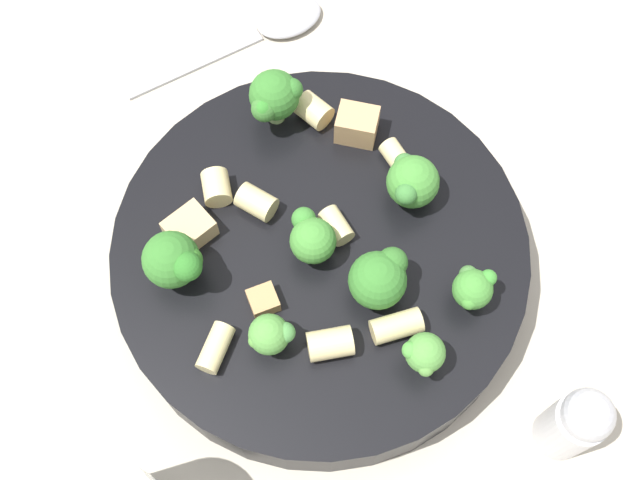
{
  "coord_description": "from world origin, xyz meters",
  "views": [
    {
      "loc": [
        -0.14,
        -0.13,
        0.5
      ],
      "look_at": [
        0.0,
        0.0,
        0.05
      ],
      "focal_mm": 45.0,
      "sensor_mm": 36.0,
      "label": 1
    }
  ],
  "objects": [
    {
      "name": "broccoli_floret_6",
      "position": [
        0.0,
        -0.04,
        0.06
      ],
      "size": [
        0.04,
        0.03,
        0.04
      ],
      "color": "#9EC175",
      "rests_on": "pasta_bowl"
    },
    {
      "name": "ground_plane",
      "position": [
        0.0,
        0.0,
        0.0
      ],
      "size": [
        2.0,
        2.0,
        0.0
      ],
      "primitive_type": "plane",
      "color": "#BCB29E"
    },
    {
      "name": "rigatoni_4",
      "position": [
        -0.09,
        -0.0,
        0.05
      ],
      "size": [
        0.03,
        0.02,
        0.01
      ],
      "primitive_type": "cylinder",
      "rotation": [
        1.57,
        0.0,
        1.95
      ],
      "color": "beige",
      "rests_on": "pasta_bowl"
    },
    {
      "name": "chicken_chunk_2",
      "position": [
        -0.05,
        0.0,
        0.05
      ],
      "size": [
        0.02,
        0.02,
        0.01
      ],
      "primitive_type": "cube",
      "rotation": [
        0.0,
        0.0,
        2.69
      ],
      "color": "tan",
      "rests_on": "pasta_bowl"
    },
    {
      "name": "pasta_bowl",
      "position": [
        0.0,
        0.0,
        0.02
      ],
      "size": [
        0.26,
        0.26,
        0.04
      ],
      "color": "black",
      "rests_on": "ground_plane"
    },
    {
      "name": "rigatoni_5",
      "position": [
        -0.02,
        0.07,
        0.05
      ],
      "size": [
        0.03,
        0.03,
        0.02
      ],
      "primitive_type": "cylinder",
      "rotation": [
        1.57,
        0.0,
        2.51
      ],
      "color": "beige",
      "rests_on": "pasta_bowl"
    },
    {
      "name": "spoon",
      "position": [
        0.12,
        0.16,
        0.0
      ],
      "size": [
        0.16,
        0.07,
        0.01
      ],
      "color": "#B2B2B7",
      "rests_on": "ground_plane"
    },
    {
      "name": "broccoli_floret_7",
      "position": [
        -0.07,
        -0.02,
        0.06
      ],
      "size": [
        0.02,
        0.02,
        0.03
      ],
      "color": "#9EC175",
      "rests_on": "pasta_bowl"
    },
    {
      "name": "rigatoni_0",
      "position": [
        -0.01,
        0.05,
        0.05
      ],
      "size": [
        0.02,
        0.03,
        0.02
      ],
      "primitive_type": "cylinder",
      "rotation": [
        1.57,
        0.0,
        0.18
      ],
      "color": "beige",
      "rests_on": "pasta_bowl"
    },
    {
      "name": "rigatoni_3",
      "position": [
        -0.04,
        -0.05,
        0.05
      ],
      "size": [
        0.03,
        0.03,
        0.02
      ],
      "primitive_type": "cylinder",
      "rotation": [
        1.57,
        0.0,
        0.92
      ],
      "color": "beige",
      "rests_on": "pasta_bowl"
    },
    {
      "name": "broccoli_floret_0",
      "position": [
        0.06,
        -0.02,
        0.06
      ],
      "size": [
        0.04,
        0.03,
        0.04
      ],
      "color": "#84AD60",
      "rests_on": "pasta_bowl"
    },
    {
      "name": "broccoli_floret_2",
      "position": [
        0.05,
        0.08,
        0.07
      ],
      "size": [
        0.04,
        0.03,
        0.04
      ],
      "color": "#9EC175",
      "rests_on": "pasta_bowl"
    },
    {
      "name": "pepper_shaker",
      "position": [
        0.02,
        -0.18,
        0.04
      ],
      "size": [
        0.03,
        0.03,
        0.08
      ],
      "color": "silver",
      "rests_on": "ground_plane"
    },
    {
      "name": "rigatoni_2",
      "position": [
        0.01,
        -0.0,
        0.05
      ],
      "size": [
        0.02,
        0.03,
        0.01
      ],
      "primitive_type": "cylinder",
      "rotation": [
        1.57,
        0.0,
        2.84
      ],
      "color": "beige",
      "rests_on": "pasta_bowl"
    },
    {
      "name": "rigatoni_1",
      "position": [
        -0.01,
        -0.07,
        0.05
      ],
      "size": [
        0.03,
        0.03,
        0.02
      ],
      "primitive_type": "cylinder",
      "rotation": [
        1.57,
        0.0,
        1.03
      ],
      "color": "beige",
      "rests_on": "pasta_bowl"
    },
    {
      "name": "broccoli_floret_5",
      "position": [
        -0.07,
        0.05,
        0.07
      ],
      "size": [
        0.03,
        0.04,
        0.04
      ],
      "color": "#84AD60",
      "rests_on": "pasta_bowl"
    },
    {
      "name": "rigatoni_6",
      "position": [
        0.07,
        0.07,
        0.05
      ],
      "size": [
        0.02,
        0.02,
        0.02
      ],
      "primitive_type": "cylinder",
      "rotation": [
        1.57,
        0.0,
        0.0
      ],
      "color": "beige",
      "rests_on": "pasta_bowl"
    },
    {
      "name": "rigatoni_7",
      "position": [
        0.08,
        0.0,
        0.05
      ],
      "size": [
        0.02,
        0.03,
        0.01
      ],
      "primitive_type": "cylinder",
      "rotation": [
        1.57,
        0.0,
        2.84
      ],
      "color": "beige",
      "rests_on": "pasta_bowl"
    },
    {
      "name": "broccoli_floret_1",
      "position": [
        -0.01,
        0.01,
        0.06
      ],
      "size": [
        0.03,
        0.03,
        0.03
      ],
      "color": "#9EC175",
      "rests_on": "pasta_bowl"
    },
    {
      "name": "chicken_chunk_0",
      "position": [
        -0.05,
        0.07,
        0.05
      ],
      "size": [
        0.03,
        0.03,
        0.02
      ],
      "primitive_type": "cube",
      "rotation": [
        0.0,
        0.0,
        3.03
      ],
      "color": "tan",
      "rests_on": "pasta_bowl"
    },
    {
      "name": "broccoli_floret_3",
      "position": [
        -0.02,
        -0.09,
        0.06
      ],
      "size": [
        0.02,
        0.02,
        0.03
      ],
      "color": "#93B766",
      "rests_on": "pasta_bowl"
    },
    {
      "name": "broccoli_floret_4",
      "position": [
        0.03,
        -0.09,
        0.06
      ],
      "size": [
        0.03,
        0.02,
        0.03
      ],
      "color": "#84AD60",
      "rests_on": "pasta_bowl"
    },
    {
      "name": "chicken_chunk_1",
      "position": [
        0.08,
        0.04,
        0.05
      ],
      "size": [
        0.03,
        0.03,
        0.02
      ],
      "primitive_type": "cube",
      "rotation": [
        0.0,
        0.0,
        2.09
      ],
      "color": "tan",
      "rests_on": "pasta_bowl"
    }
  ]
}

